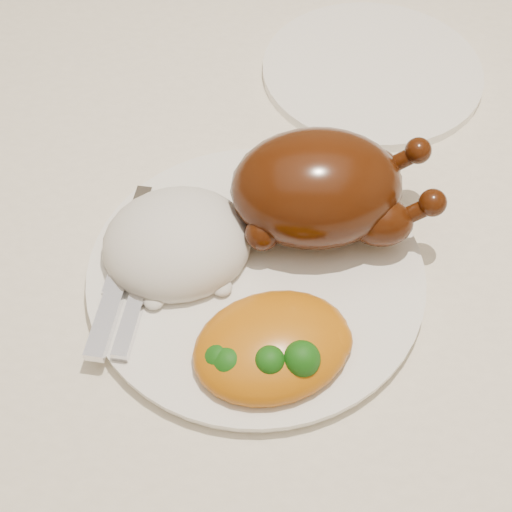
# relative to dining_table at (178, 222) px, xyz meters

# --- Properties ---
(floor) EXTENTS (4.00, 4.00, 0.00)m
(floor) POSITION_rel_dining_table_xyz_m (0.00, 0.00, -0.67)
(floor) COLOR #4F371B
(floor) RESTS_ON ground
(dining_table) EXTENTS (1.60, 0.90, 0.76)m
(dining_table) POSITION_rel_dining_table_xyz_m (0.00, 0.00, 0.00)
(dining_table) COLOR brown
(dining_table) RESTS_ON floor
(tablecloth) EXTENTS (1.73, 1.03, 0.18)m
(tablecloth) POSITION_rel_dining_table_xyz_m (0.00, 0.00, 0.07)
(tablecloth) COLOR white
(tablecloth) RESTS_ON dining_table
(dinner_plate) EXTENTS (0.37, 0.37, 0.01)m
(dinner_plate) POSITION_rel_dining_table_xyz_m (0.10, -0.14, 0.11)
(dinner_plate) COLOR white
(dinner_plate) RESTS_ON tablecloth
(side_plate) EXTENTS (0.26, 0.26, 0.01)m
(side_plate) POSITION_rel_dining_table_xyz_m (0.20, 0.15, 0.11)
(side_plate) COLOR white
(side_plate) RESTS_ON tablecloth
(roast_chicken) EXTENTS (0.19, 0.14, 0.10)m
(roast_chicken) POSITION_rel_dining_table_xyz_m (0.15, -0.08, 0.16)
(roast_chicken) COLOR #421707
(roast_chicken) RESTS_ON dinner_plate
(rice_mound) EXTENTS (0.16, 0.15, 0.07)m
(rice_mound) POSITION_rel_dining_table_xyz_m (0.03, -0.13, 0.13)
(rice_mound) COLOR white
(rice_mound) RESTS_ON dinner_plate
(mac_and_cheese) EXTENTS (0.16, 0.14, 0.05)m
(mac_and_cheese) POSITION_rel_dining_table_xyz_m (0.12, -0.22, 0.13)
(mac_and_cheese) COLOR #CC750D
(mac_and_cheese) RESTS_ON dinner_plate
(cutlery) EXTENTS (0.04, 0.18, 0.01)m
(cutlery) POSITION_rel_dining_table_xyz_m (-0.01, -0.17, 0.12)
(cutlery) COLOR silver
(cutlery) RESTS_ON dinner_plate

